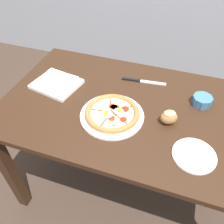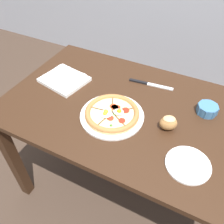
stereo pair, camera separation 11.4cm
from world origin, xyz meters
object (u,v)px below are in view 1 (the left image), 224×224
Objects in this scene: dining_table at (136,123)px; side_saucer at (194,155)px; pizza at (112,114)px; knife_main at (143,81)px; ramekin_bowl at (202,100)px; napkin_folded at (56,83)px; bread_piece_near at (169,117)px.

dining_table is 7.68× the size of side_saucer.
pizza reaches higher than dining_table.
ramekin_bowl is at bearing -21.07° from knife_main.
dining_table is 13.72× the size of ramekin_bowl.
bread_piece_near reaches higher than napkin_folded.
ramekin_bowl is 0.41× the size of knife_main.
side_saucer is at bearing -59.46° from knife_main.
napkin_folded is at bearing -172.63° from ramekin_bowl.
napkin_folded is 0.81m from side_saucer.
ramekin_bowl is 0.79m from napkin_folded.
side_saucer is at bearing -90.99° from ramekin_bowl.
side_saucer is at bearing -49.37° from bread_piece_near.
ramekin_bowl is at bearing 7.37° from napkin_folded.
knife_main reaches higher than dining_table.
bread_piece_near is at bearing 9.86° from pizza.
bread_piece_near is (0.64, -0.09, 0.02)m from napkin_folded.
napkin_folded is 0.65m from bread_piece_near.
bread_piece_near reaches higher than pizza.
bread_piece_near is (0.16, -0.05, 0.14)m from dining_table.
side_saucer is (0.29, -0.21, 0.11)m from dining_table.
ramekin_bowl is 0.56× the size of side_saucer.
dining_table is 0.38m from side_saucer.
ramekin_bowl is 0.24m from bread_piece_near.
bread_piece_near reaches higher than ramekin_bowl.
napkin_folded is 2.80× the size of bread_piece_near.
napkin_folded reaches higher than side_saucer.
side_saucer is (-0.01, -0.35, -0.02)m from ramekin_bowl.
pizza is at bearing -109.61° from knife_main.
napkin_folded is at bearing 172.20° from bread_piece_near.
pizza is 1.23× the size of knife_main.
bread_piece_near is 0.21m from side_saucer.
knife_main and side_saucer have the same top height.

